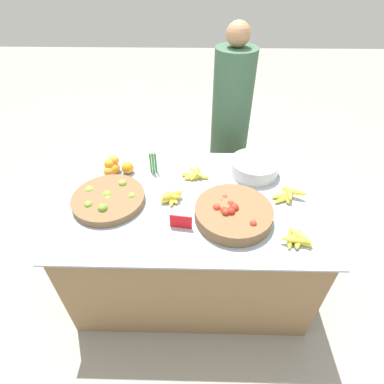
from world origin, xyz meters
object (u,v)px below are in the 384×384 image
at_px(lime_bowl, 108,199).
at_px(tomato_basket, 233,213).
at_px(price_sign, 181,222).
at_px(vendor_person, 230,130).
at_px(metal_bowl, 254,167).

relative_size(lime_bowl, tomato_basket, 0.99).
relative_size(tomato_basket, price_sign, 3.60).
height_order(lime_bowl, price_sign, price_sign).
xyz_separation_m(lime_bowl, price_sign, (0.44, -0.19, 0.02)).
bearing_deg(vendor_person, metal_bowl, -79.92).
xyz_separation_m(lime_bowl, tomato_basket, (0.72, -0.11, 0.01)).
xyz_separation_m(tomato_basket, metal_bowl, (0.17, 0.43, 0.01)).
bearing_deg(lime_bowl, metal_bowl, 19.22).
bearing_deg(price_sign, metal_bowl, 55.01).
bearing_deg(lime_bowl, tomato_basket, -9.06).
bearing_deg(tomato_basket, price_sign, -164.38).
distance_m(tomato_basket, metal_bowl, 0.46).
xyz_separation_m(price_sign, vendor_person, (0.35, 1.13, -0.07)).
height_order(lime_bowl, metal_bowl, metal_bowl).
bearing_deg(tomato_basket, lime_bowl, 170.94).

